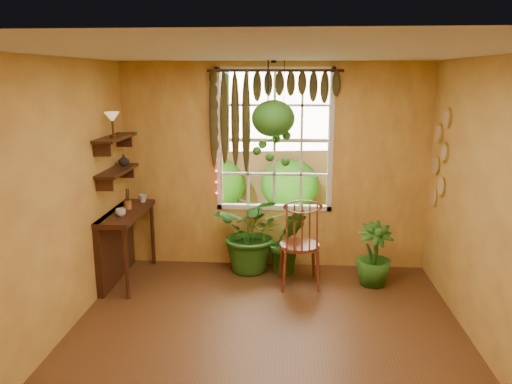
% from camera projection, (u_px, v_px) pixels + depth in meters
% --- Properties ---
extents(floor, '(4.50, 4.50, 0.00)m').
position_uv_depth(floor, '(265.00, 352.00, 4.66)').
color(floor, '#512A17').
rests_on(floor, ground).
extents(ceiling, '(4.50, 4.50, 0.00)m').
position_uv_depth(ceiling, '(266.00, 53.00, 4.04)').
color(ceiling, silver).
rests_on(ceiling, wall_back).
extents(wall_back, '(4.00, 0.00, 4.00)m').
position_uv_depth(wall_back, '(274.00, 167.00, 6.53)').
color(wall_back, '#E1B74C').
rests_on(wall_back, floor).
extents(wall_left, '(0.00, 4.50, 4.50)m').
position_uv_depth(wall_left, '(44.00, 209.00, 4.49)').
color(wall_left, '#E1B74C').
rests_on(wall_left, floor).
extents(wall_right, '(0.00, 4.50, 4.50)m').
position_uv_depth(wall_right, '(501.00, 218.00, 4.21)').
color(wall_right, '#E1B74C').
rests_on(wall_right, floor).
extents(window, '(1.52, 0.10, 1.86)m').
position_uv_depth(window, '(275.00, 140.00, 6.49)').
color(window, white).
rests_on(window, wall_back).
extents(valance_vine, '(1.70, 0.12, 1.10)m').
position_uv_depth(valance_vine, '(268.00, 95.00, 6.24)').
color(valance_vine, '#3D1E10').
rests_on(valance_vine, window).
extents(string_lights, '(0.03, 0.03, 1.54)m').
position_uv_depth(string_lights, '(216.00, 137.00, 6.44)').
color(string_lights, '#FF2633').
rests_on(string_lights, window).
extents(wall_plates, '(0.04, 0.32, 1.10)m').
position_uv_depth(wall_plates, '(440.00, 160.00, 5.91)').
color(wall_plates, '#FFECD0').
rests_on(wall_plates, wall_right).
extents(counter_ledge, '(0.40, 1.20, 0.90)m').
position_uv_depth(counter_ledge, '(119.00, 237.00, 6.22)').
color(counter_ledge, '#3D1E10').
rests_on(counter_ledge, floor).
extents(shelf_lower, '(0.25, 0.90, 0.04)m').
position_uv_depth(shelf_lower, '(117.00, 171.00, 6.02)').
color(shelf_lower, '#3D1E10').
rests_on(shelf_lower, wall_left).
extents(shelf_upper, '(0.25, 0.90, 0.04)m').
position_uv_depth(shelf_upper, '(115.00, 138.00, 5.93)').
color(shelf_upper, '#3D1E10').
rests_on(shelf_upper, wall_left).
extents(backyard, '(14.00, 10.00, 12.00)m').
position_uv_depth(backyard, '(292.00, 133.00, 11.02)').
color(backyard, '#26631C').
rests_on(backyard, ground).
extents(windsor_chair, '(0.53, 0.56, 1.30)m').
position_uv_depth(windsor_chair, '(300.00, 257.00, 6.04)').
color(windsor_chair, brown).
rests_on(windsor_chair, floor).
extents(potted_plant_left, '(1.14, 1.05, 1.07)m').
position_uv_depth(potted_plant_left, '(253.00, 232.00, 6.49)').
color(potted_plant_left, '#134914').
rests_on(potted_plant_left, floor).
extents(potted_plant_mid, '(0.54, 0.47, 0.87)m').
position_uv_depth(potted_plant_mid, '(288.00, 241.00, 6.44)').
color(potted_plant_mid, '#134914').
rests_on(potted_plant_mid, floor).
extents(potted_plant_right, '(0.52, 0.52, 0.78)m').
position_uv_depth(potted_plant_right, '(374.00, 255.00, 6.08)').
color(potted_plant_right, '#134914').
rests_on(potted_plant_right, floor).
extents(hanging_basket, '(0.52, 0.52, 1.27)m').
position_uv_depth(hanging_basket, '(273.00, 123.00, 6.02)').
color(hanging_basket, black).
rests_on(hanging_basket, ceiling).
extents(cup_a, '(0.16, 0.16, 0.09)m').
position_uv_depth(cup_a, '(121.00, 212.00, 5.88)').
color(cup_a, silver).
rests_on(cup_a, counter_ledge).
extents(cup_b, '(0.12, 0.12, 0.10)m').
position_uv_depth(cup_b, '(143.00, 198.00, 6.54)').
color(cup_b, beige).
rests_on(cup_b, counter_ledge).
extents(brush_jar, '(0.09, 0.09, 0.33)m').
position_uv_depth(brush_jar, '(127.00, 199.00, 6.18)').
color(brush_jar, brown).
rests_on(brush_jar, counter_ledge).
extents(shelf_vase, '(0.18, 0.18, 0.14)m').
position_uv_depth(shelf_vase, '(124.00, 160.00, 6.22)').
color(shelf_vase, '#B2AD99').
rests_on(shelf_vase, shelf_lower).
extents(tiffany_lamp, '(0.18, 0.18, 0.29)m').
position_uv_depth(tiffany_lamp, '(112.00, 119.00, 5.78)').
color(tiffany_lamp, '#532F17').
rests_on(tiffany_lamp, shelf_upper).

